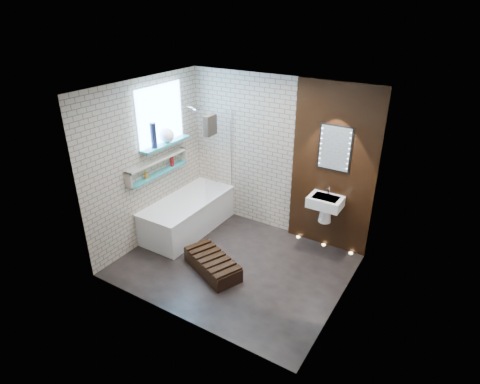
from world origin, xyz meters
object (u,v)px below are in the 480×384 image
Objects in this scene: bathtub at (188,214)px; washbasin at (325,205)px; bath_screen at (219,156)px; walnut_step at (212,264)px; led_mirror at (335,148)px.

washbasin is (2.17, 0.62, 0.50)m from bathtub.
walnut_step is at bearing -60.55° from bath_screen.
washbasin is at bearing 5.78° from bath_screen.
bath_screen is 2.41× the size of washbasin.
walnut_step is at bearing -126.84° from led_mirror.
bath_screen is at bearing -174.22° from washbasin.
walnut_step is (1.03, -0.75, -0.18)m from bathtub.
bathtub is 3.00× the size of washbasin.
bathtub is 2.68m from led_mirror.
bath_screen is 1.89m from led_mirror.
bath_screen is 1.80m from walnut_step.
led_mirror reaches higher than washbasin.
washbasin is at bearing 16.01° from bathtub.
led_mirror is (2.17, 0.78, 1.36)m from bathtub.
bathtub is 2.49× the size of led_mirror.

